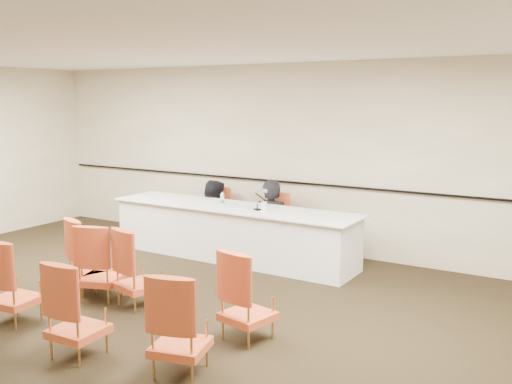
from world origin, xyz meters
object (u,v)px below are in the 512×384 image
aud_chair_back_right (180,323)px  coffee_cup (264,207)px  aud_chair_front_left (100,261)px  panelist_second (213,228)px  drinking_glass (243,205)px  aud_chair_back_mid (78,308)px  aud_chair_front_mid (139,267)px  water_bottle (222,199)px  panelist_second_chair (213,216)px  aud_chair_front_right (248,295)px  aud_chair_back_left (14,280)px  aud_chair_extra (89,255)px  microphone (257,200)px  panel_table (232,232)px  panelist_main_chair (271,224)px  panelist_main (271,232)px

aud_chair_back_right → coffee_cup: bearing=92.9°
aud_chair_front_left → panelist_second: bearing=79.2°
drinking_glass → aud_chair_back_mid: aud_chair_back_mid is taller
aud_chair_front_mid → drinking_glass: bearing=103.7°
water_bottle → coffee_cup: bearing=-5.7°
coffee_cup → panelist_second_chair: bearing=154.1°
panelist_second → aud_chair_front_right: (2.60, -3.05, 0.21)m
aud_chair_front_left → aud_chair_back_left: (-0.25, -1.01, 0.00)m
panelist_second_chair → water_bottle: water_bottle is taller
drinking_glass → aud_chair_extra: size_ratio=0.11×
microphone → aud_chair_back_right: 3.54m
water_bottle → aud_chair_extra: (-0.54, -2.21, -0.44)m
drinking_glass → coffee_cup: size_ratio=0.74×
coffee_cup → aud_chair_extra: bearing=-122.0°
aud_chair_back_right → aud_chair_extra: same height
microphone → aud_chair_back_mid: microphone is taller
panelist_second_chair → coffee_cup: (1.40, -0.68, 0.41)m
aud_chair_front_right → aud_chair_back_right: 0.94m
drinking_glass → aud_chair_extra: bearing=-114.0°
aud_chair_extra → panelist_second_chair: bearing=111.3°
aud_chair_front_left → aud_chair_back_left: size_ratio=1.00×
panel_table → aud_chair_back_mid: 3.65m
panelist_second_chair → drinking_glass: bearing=-32.2°
panelist_main_chair → water_bottle: 0.91m
coffee_cup → microphone: bearing=176.1°
panelist_second_chair → aud_chair_front_right: same height
aud_chair_back_mid → aud_chair_extra: 1.93m
microphone → aud_chair_back_right: (1.18, -3.30, -0.49)m
microphone → aud_chair_extra: bearing=-101.7°
drinking_glass → panelist_main: bearing=79.6°
drinking_glass → aud_chair_back_mid: bearing=-83.7°
aud_chair_front_right → panelist_second_chair: bearing=141.9°
panelist_second_chair → aud_chair_back_mid: 4.43m
aud_chair_back_left → aud_chair_back_right: bearing=-6.5°
aud_chair_back_mid → panel_table: bearing=97.4°
drinking_glass → aud_chair_front_right: 2.88m
aud_chair_back_right → panelist_second_chair: bearing=106.9°
panel_table → aud_chair_extra: 2.32m
microphone → aud_chair_back_left: size_ratio=0.32×
aud_chair_front_right → panelist_main_chair: bearing=127.1°
aud_chair_back_left → aud_chair_front_right: bearing=14.5°
panelist_main → aud_chair_back_mid: 4.19m
aud_chair_front_right → aud_chair_back_mid: same height
aud_chair_back_left → aud_chair_extra: 1.17m
panel_table → water_bottle: size_ratio=19.95×
panelist_main → panelist_second: (-1.15, 0.02, -0.07)m
panelist_main_chair → aud_chair_back_mid: size_ratio=1.00×
water_bottle → panelist_main: bearing=47.9°
panel_table → aud_chair_back_mid: aud_chair_back_mid is taller
panelist_main_chair → microphone: microphone is taller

